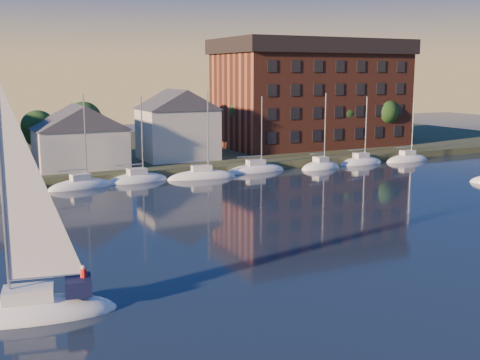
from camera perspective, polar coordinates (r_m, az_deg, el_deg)
ground at (r=32.50m, az=18.88°, el=-14.17°), size 260.00×260.00×0.00m
shoreline_land at (r=98.79m, az=-13.51°, el=2.28°), size 160.00×50.00×2.00m
wooden_dock at (r=76.78m, az=-9.64°, el=0.21°), size 120.00×3.00×1.00m
clubhouse_centre at (r=79.46m, az=-14.95°, el=4.08°), size 11.55×8.40×8.08m
clubhouse_east at (r=85.12m, az=-5.95°, el=5.34°), size 10.50×8.40×9.80m
condo_block at (r=101.98m, az=6.76°, el=8.25°), size 31.00×17.00×17.40m
tree_line at (r=86.98m, az=-10.62°, el=6.10°), size 93.40×5.40×8.90m
moored_fleet at (r=73.93m, az=-8.97°, el=-0.07°), size 87.50×2.40×12.05m
hero_sailboat at (r=35.23m, az=-19.13°, el=-11.18°), size 9.80×4.65×14.59m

